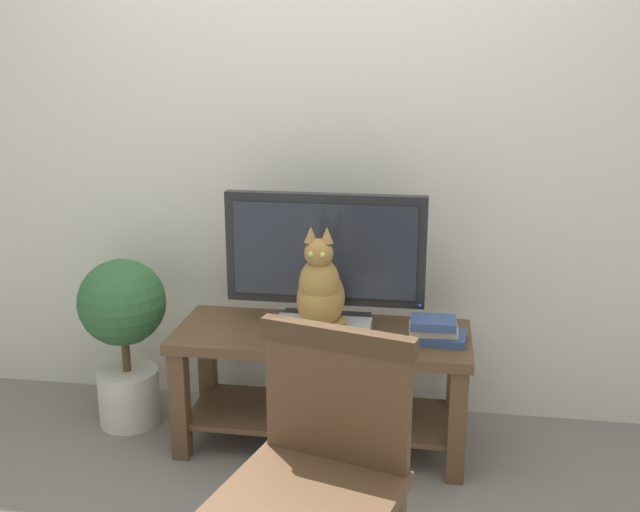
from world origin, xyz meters
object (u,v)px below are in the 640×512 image
at_px(wooden_chair, 318,468).
at_px(book_stack, 436,331).
at_px(tv, 325,257).
at_px(media_box, 321,332).
at_px(tv_stand, 322,367).
at_px(cat, 320,291).
at_px(potted_plant, 124,327).

distance_m(wooden_chair, book_stack, 1.09).
bearing_deg(book_stack, tv, 166.08).
bearing_deg(media_box, tv_stand, 95.48).
relative_size(cat, potted_plant, 0.55).
bearing_deg(potted_plant, media_box, -8.83).
xyz_separation_m(tv_stand, wooden_chair, (0.16, -1.07, 0.19)).
distance_m(cat, potted_plant, 0.96).
bearing_deg(tv, wooden_chair, -82.35).
xyz_separation_m(tv, book_stack, (0.47, -0.12, -0.26)).
bearing_deg(tv, potted_plant, -178.96).
bearing_deg(cat, tv_stand, 95.24).
distance_m(wooden_chair, potted_plant, 1.56).
distance_m(cat, wooden_chair, 1.01).
height_order(media_box, potted_plant, potted_plant).
distance_m(tv, book_stack, 0.54).
relative_size(media_box, potted_plant, 0.51).
relative_size(tv_stand, book_stack, 5.21).
distance_m(tv, wooden_chair, 1.20).
distance_m(tv, cat, 0.20).
height_order(book_stack, potted_plant, potted_plant).
bearing_deg(tv_stand, potted_plant, 175.79).
relative_size(tv_stand, wooden_chair, 1.33).
relative_size(tv, cat, 1.96).
distance_m(tv_stand, book_stack, 0.51).
bearing_deg(book_stack, wooden_chair, -106.61).
bearing_deg(tv_stand, media_box, -84.52).
xyz_separation_m(media_box, cat, (0.00, -0.02, 0.18)).
bearing_deg(cat, book_stack, 7.28).
relative_size(media_box, book_stack, 1.68).
bearing_deg(book_stack, potted_plant, 175.86).
bearing_deg(cat, wooden_chair, -81.49).
bearing_deg(cat, media_box, 94.14).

